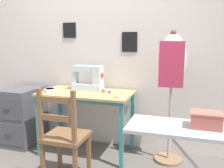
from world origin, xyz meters
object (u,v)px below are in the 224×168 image
object	(u,v)px
fabric_bowl	(50,90)
thread_spool_mid_table	(105,92)
ironing_board	(219,136)
storage_box	(206,120)
thread_spool_far_edge	(110,92)
scissors	(118,98)
wooden_chair	(64,137)
dress_form	(172,69)
thread_spool_near_machine	(103,91)
sewing_machine	(90,79)
filing_cabinet	(22,116)

from	to	relation	value
fabric_bowl	thread_spool_mid_table	distance (m)	0.66
ironing_board	storage_box	xyz separation A→B (m)	(-0.08, 0.03, 0.10)
fabric_bowl	thread_spool_far_edge	bearing A→B (deg)	10.76
thread_spool_far_edge	thread_spool_mid_table	bearing A→B (deg)	-166.98
scissors	storage_box	bearing A→B (deg)	-43.66
fabric_bowl	wooden_chair	xyz separation A→B (m)	(0.46, -0.53, -0.33)
fabric_bowl	storage_box	size ratio (longest dim) A/B	0.69
dress_form	storage_box	distance (m)	1.12
thread_spool_mid_table	thread_spool_far_edge	xyz separation A→B (m)	(0.05, 0.01, 0.00)
thread_spool_near_machine	fabric_bowl	bearing A→B (deg)	-164.47
thread_spool_far_edge	ironing_board	world-z (taller)	ironing_board
thread_spool_near_machine	storage_box	world-z (taller)	storage_box
dress_form	storage_box	bearing A→B (deg)	-73.74
thread_spool_mid_table	dress_form	world-z (taller)	dress_form
sewing_machine	fabric_bowl	distance (m)	0.49
scissors	storage_box	xyz separation A→B (m)	(0.84, -0.80, 0.09)
fabric_bowl	thread_spool_near_machine	xyz separation A→B (m)	(0.61, 0.17, -0.00)
thread_spool_far_edge	wooden_chair	bearing A→B (deg)	-110.17
scissors	thread_spool_far_edge	world-z (taller)	thread_spool_far_edge
thread_spool_far_edge	filing_cabinet	distance (m)	1.31
scissors	dress_form	world-z (taller)	dress_form
fabric_bowl	scissors	size ratio (longest dim) A/B	1.05
scissors	filing_cabinet	size ratio (longest dim) A/B	0.18
thread_spool_mid_table	ironing_board	xyz separation A→B (m)	(1.14, -1.01, -0.02)
filing_cabinet	dress_form	distance (m)	2.05
thread_spool_far_edge	filing_cabinet	bearing A→B (deg)	179.80
sewing_machine	fabric_bowl	world-z (taller)	sewing_machine
thread_spool_mid_table	scissors	bearing A→B (deg)	-39.57
thread_spool_mid_table	sewing_machine	bearing A→B (deg)	151.70
sewing_machine	wooden_chair	size ratio (longest dim) A/B	0.40
fabric_bowl	wooden_chair	size ratio (longest dim) A/B	0.15
sewing_machine	thread_spool_near_machine	xyz separation A→B (m)	(0.20, -0.08, -0.12)
scissors	thread_spool_near_machine	distance (m)	0.34
thread_spool_near_machine	storage_box	xyz separation A→B (m)	(1.10, -1.03, 0.07)
filing_cabinet	ironing_board	distance (m)	2.57
sewing_machine	thread_spool_far_edge	xyz separation A→B (m)	(0.30, -0.12, -0.12)
sewing_machine	filing_cabinet	distance (m)	1.09
thread_spool_near_machine	dress_form	distance (m)	0.84
wooden_chair	dress_form	size ratio (longest dim) A/B	0.64
fabric_bowl	filing_cabinet	bearing A→B (deg)	165.45
scissors	ironing_board	world-z (taller)	ironing_board
wooden_chair	ironing_board	bearing A→B (deg)	-15.16
wooden_chair	storage_box	bearing A→B (deg)	-14.76
scissors	filing_cabinet	world-z (taller)	scissors
thread_spool_mid_table	dress_form	xyz separation A→B (m)	(0.75, 0.08, 0.28)
fabric_bowl	ironing_board	bearing A→B (deg)	-26.43
thread_spool_far_edge	wooden_chair	distance (m)	0.78
wooden_chair	dress_form	xyz separation A→B (m)	(0.94, 0.73, 0.61)
filing_cabinet	dress_form	xyz separation A→B (m)	(1.93, 0.06, 0.69)
ironing_board	scissors	bearing A→B (deg)	137.89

